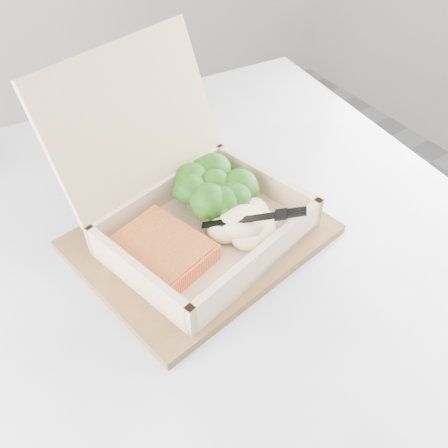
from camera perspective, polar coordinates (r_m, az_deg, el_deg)
cafe_table at (r=0.82m, az=-3.38°, el=-12.50°), size 0.94×0.94×0.75m
serving_tray at (r=0.68m, az=-2.68°, el=-1.49°), size 0.35×0.29×0.01m
takeout_container at (r=0.65m, az=-4.80°, el=3.51°), size 0.30×0.31×0.22m
salmon_fillet at (r=0.62m, az=-7.01°, el=-2.94°), size 0.12×0.13×0.02m
broccoli_pile at (r=0.69m, az=-1.05°, el=3.96°), size 0.12×0.12×0.04m
mashed_potatoes at (r=0.65m, az=2.13°, el=0.24°), size 0.10×0.09×0.03m
plastic_fork at (r=0.63m, az=-0.00°, el=0.56°), size 0.11×0.10×0.03m
receipt at (r=0.80m, az=-7.59°, el=5.99°), size 0.12×0.15×0.00m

